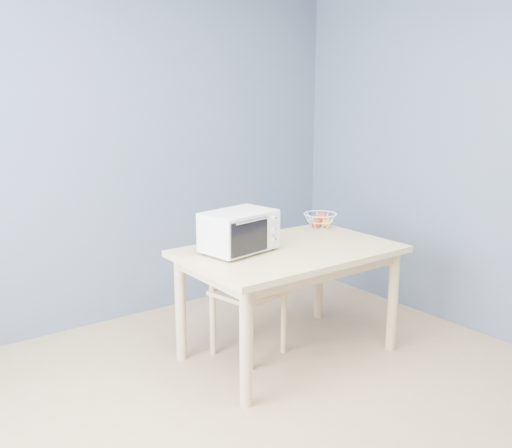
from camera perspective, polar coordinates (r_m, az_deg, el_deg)
room at (r=2.53m, az=6.52°, el=2.77°), size 4.01×4.51×2.61m
dining_table at (r=3.78m, az=3.34°, el=-3.93°), size 1.40×0.90×0.75m
toaster_oven at (r=3.61m, az=-1.91°, el=-0.73°), size 0.50×0.40×0.27m
fruit_basket at (r=4.31m, az=6.41°, el=0.40°), size 0.31×0.31×0.13m
dining_chair at (r=3.88m, az=-1.21°, el=-6.96°), size 0.47×0.47×0.85m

